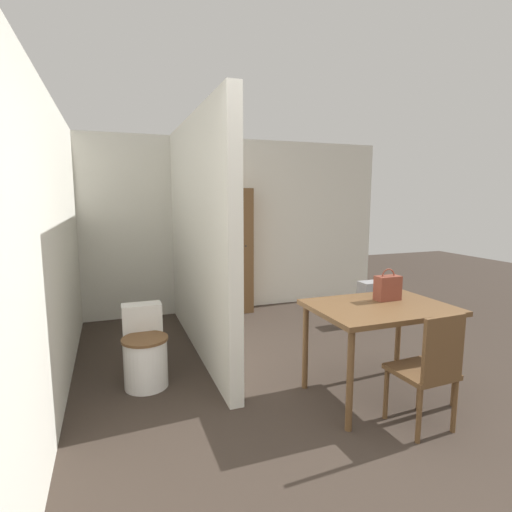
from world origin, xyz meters
name	(u,v)px	position (x,y,z in m)	size (l,w,h in m)	color
ground_plane	(423,493)	(0.00, 0.00, 0.00)	(16.00, 16.00, 0.00)	#382D26
wall_back	(225,226)	(0.00, 4.11, 1.25)	(5.01, 0.12, 2.50)	silver
wall_left	(50,249)	(-2.07, 2.02, 1.25)	(0.12, 5.05, 2.50)	silver
partition_wall	(197,236)	(-0.72, 2.64, 1.25)	(0.12, 2.81, 2.50)	silver
dining_table	(379,316)	(0.44, 1.03, 0.71)	(1.11, 0.81, 0.80)	brown
wooden_chair	(429,368)	(0.47, 0.50, 0.47)	(0.41, 0.41, 0.88)	brown
toilet	(145,353)	(-1.36, 1.93, 0.29)	(0.40, 0.55, 0.69)	white
handbag	(388,288)	(0.61, 1.15, 0.90)	(0.21, 0.11, 0.27)	brown
wooden_cabinet	(232,251)	(0.03, 3.86, 0.90)	(0.55, 0.35, 1.79)	brown
space_heater	(372,302)	(1.65, 2.74, 0.28)	(0.35, 0.22, 0.56)	#9E9EA3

